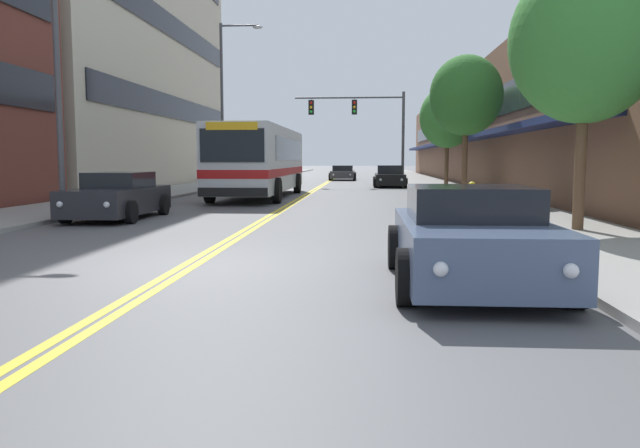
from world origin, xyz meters
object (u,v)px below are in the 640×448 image
street_tree_right_mid (466,96)px  street_tree_right_far (447,117)px  street_lamp_left_far (227,93)px  car_charcoal_parked_left_near (118,197)px  street_lamp_left_near (65,32)px  fire_hydrant (472,197)px  car_slate_blue_parked_right_foreground (471,239)px  traffic_signal_mast (364,119)px  car_black_parked_right_mid (390,177)px  car_beige_parked_left_far (257,176)px  street_tree_right_near (586,41)px  city_bus (261,159)px  car_dark_grey_moving_lead (343,173)px

street_tree_right_mid → street_tree_right_far: street_tree_right_far is taller
street_lamp_left_far → street_tree_right_far: (12.28, -0.42, -1.45)m
car_charcoal_parked_left_near → street_tree_right_far: 21.17m
street_lamp_left_far → street_lamp_left_near: bearing=-90.2°
fire_hydrant → car_slate_blue_parked_right_foreground: bearing=-99.5°
traffic_signal_mast → street_tree_right_far: (4.55, -5.35, -0.30)m
car_black_parked_right_mid → street_lamp_left_near: size_ratio=0.57×
traffic_signal_mast → car_slate_blue_parked_right_foreground: bearing=-87.2°
car_beige_parked_left_far → street_tree_right_near: (11.96, -26.48, 3.72)m
city_bus → car_dark_grey_moving_lead: 23.68m
traffic_signal_mast → fire_hydrant: size_ratio=7.48×
car_charcoal_parked_left_near → street_tree_right_near: 12.82m
city_bus → car_charcoal_parked_left_near: bearing=-102.4°
city_bus → street_lamp_left_far: (-3.07, 7.10, 3.70)m
car_black_parked_right_mid → traffic_signal_mast: bearing=148.1°
city_bus → car_slate_blue_parked_right_foreground: (6.18, -19.68, -1.11)m
car_slate_blue_parked_right_foreground → street_lamp_left_far: street_lamp_left_far is taller
street_tree_right_far → car_slate_blue_parked_right_foreground: bearing=-96.5°
car_charcoal_parked_left_near → traffic_signal_mast: 24.10m
city_bus → street_tree_right_near: bearing=-55.1°
car_slate_blue_parked_right_foreground → street_tree_right_far: 26.75m
street_lamp_left_far → traffic_signal_mast: bearing=32.6°
street_tree_right_near → street_tree_right_far: 20.40m
car_beige_parked_left_far → car_dark_grey_moving_lead: (5.29, 10.71, -0.02)m
car_dark_grey_moving_lead → street_lamp_left_far: 18.10m
car_beige_parked_left_far → fire_hydrant: (10.27, -22.33, 0.00)m
car_beige_parked_left_far → traffic_signal_mast: 8.00m
city_bus → traffic_signal_mast: size_ratio=1.72×
car_black_parked_right_mid → street_lamp_left_far: street_lamp_left_far is taller
car_charcoal_parked_left_near → car_slate_blue_parked_right_foreground: size_ratio=1.08×
car_charcoal_parked_left_near → car_dark_grey_moving_lead: car_charcoal_parked_left_near is taller
street_tree_right_near → city_bus: bearing=124.9°
car_charcoal_parked_left_near → street_tree_right_far: (11.55, 17.42, 3.36)m
street_tree_right_far → street_tree_right_near: bearing=-89.0°
car_slate_blue_parked_right_foreground → fire_hydrant: bearing=80.5°
car_charcoal_parked_left_near → car_black_parked_right_mid: 23.41m
car_slate_blue_parked_right_foreground → street_lamp_left_far: (-9.25, 26.78, 4.81)m
car_beige_parked_left_far → street_tree_right_mid: size_ratio=0.79×
car_charcoal_parked_left_near → traffic_signal_mast: bearing=72.9°
car_beige_parked_left_far → street_tree_right_near: bearing=-65.7°
city_bus → fire_hydrant: bearing=-50.5°
car_dark_grey_moving_lead → street_lamp_left_far: size_ratio=0.49×
car_slate_blue_parked_right_foreground → fire_hydrant: car_slate_blue_parked_right_foreground is taller
car_black_parked_right_mid → traffic_signal_mast: size_ratio=0.70×
car_charcoal_parked_left_near → street_lamp_left_far: size_ratio=0.49×
car_black_parked_right_mid → fire_hydrant: 20.66m
car_beige_parked_left_far → street_tree_right_far: 13.54m
car_slate_blue_parked_right_foreground → car_dark_grey_moving_lead: (-3.29, 43.16, -0.07)m
car_charcoal_parked_left_near → traffic_signal_mast: (7.00, 22.77, 3.66)m
car_charcoal_parked_left_near → street_lamp_left_near: (-0.78, -1.23, 4.38)m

